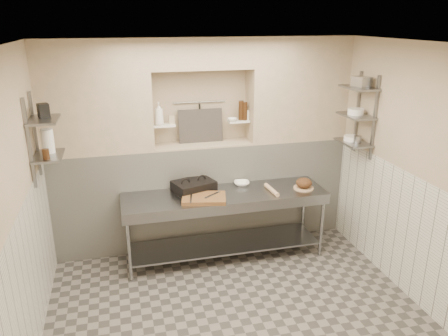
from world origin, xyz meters
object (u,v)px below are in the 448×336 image
object	(u,v)px
bread_loaf	(304,183)
mixing_bowl	(242,183)
bowl_alcove	(232,120)
panini_press	(194,186)
jug_left	(48,141)
bottle_soap	(159,114)
prep_table	(225,212)
cutting_board	(204,198)
rolling_pin	(272,190)

from	to	relation	value
bread_loaf	mixing_bowl	bearing A→B (deg)	157.58
mixing_bowl	bowl_alcove	size ratio (longest dim) A/B	1.61
panini_press	jug_left	world-z (taller)	jug_left
bread_loaf	bottle_soap	distance (m)	2.07
bread_loaf	jug_left	distance (m)	3.15
jug_left	bowl_alcove	bearing A→B (deg)	14.60
prep_table	cutting_board	size ratio (longest dim) A/B	4.91
bread_loaf	jug_left	bearing A→B (deg)	179.59
cutting_board	mixing_bowl	world-z (taller)	mixing_bowl
bread_loaf	bottle_soap	size ratio (longest dim) A/B	0.72
panini_press	jug_left	size ratio (longest dim) A/B	2.22
rolling_pin	bottle_soap	size ratio (longest dim) A/B	1.26
cutting_board	mixing_bowl	distance (m)	0.69
prep_table	bowl_alcove	world-z (taller)	bowl_alcove
panini_press	mixing_bowl	world-z (taller)	panini_press
bottle_soap	jug_left	size ratio (longest dim) A/B	1.12
rolling_pin	panini_press	bearing A→B (deg)	164.28
prep_table	panini_press	xyz separation A→B (m)	(-0.37, 0.19, 0.33)
prep_table	mixing_bowl	size ratio (longest dim) A/B	12.69
jug_left	cutting_board	bearing A→B (deg)	-2.63
rolling_pin	bowl_alcove	distance (m)	1.08
rolling_pin	bowl_alcove	world-z (taller)	bowl_alcove
prep_table	cutting_board	bearing A→B (deg)	-157.02
prep_table	rolling_pin	bearing A→B (deg)	-7.93
panini_press	bottle_soap	bearing A→B (deg)	118.42
bottle_soap	panini_press	bearing A→B (deg)	-43.04
rolling_pin	bottle_soap	world-z (taller)	bottle_soap
panini_press	rolling_pin	size ratio (longest dim) A/B	1.58
prep_table	panini_press	world-z (taller)	panini_press
cutting_board	jug_left	distance (m)	1.90
panini_press	bread_loaf	distance (m)	1.44
panini_press	bottle_soap	xyz separation A→B (m)	(-0.37, 0.34, 0.89)
prep_table	rolling_pin	xyz separation A→B (m)	(0.60, -0.08, 0.29)
jug_left	bottle_soap	bearing A→B (deg)	24.38
prep_table	bowl_alcove	size ratio (longest dim) A/B	20.46
mixing_bowl	prep_table	bearing A→B (deg)	-140.29
panini_press	jug_left	bearing A→B (deg)	169.65
prep_table	mixing_bowl	bearing A→B (deg)	39.71
bread_loaf	bottle_soap	world-z (taller)	bottle_soap
mixing_bowl	bread_loaf	distance (m)	0.82
mixing_bowl	jug_left	world-z (taller)	jug_left
bottle_soap	jug_left	distance (m)	1.41
bread_loaf	jug_left	size ratio (longest dim) A/B	0.80
cutting_board	mixing_bowl	xyz separation A→B (m)	(0.59, 0.37, 0.00)
rolling_pin	bowl_alcove	xyz separation A→B (m)	(-0.36, 0.62, 0.80)
bowl_alcove	panini_press	bearing A→B (deg)	-149.87
mixing_bowl	bowl_alcove	world-z (taller)	bowl_alcove
mixing_bowl	bread_loaf	bearing A→B (deg)	-22.42
bowl_alcove	cutting_board	bearing A→B (deg)	-128.74
jug_left	bread_loaf	bearing A→B (deg)	-0.41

